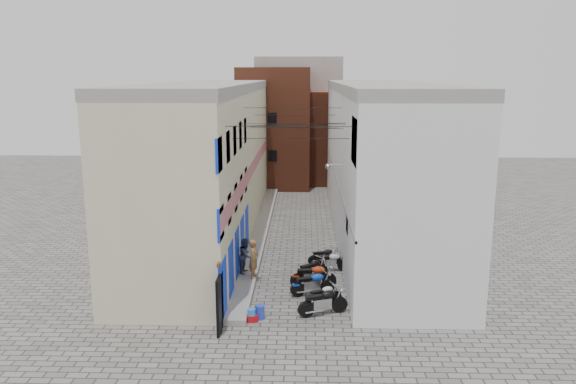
# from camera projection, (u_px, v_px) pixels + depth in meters

# --- Properties ---
(ground) EXTENTS (90.00, 90.00, 0.00)m
(ground) POSITION_uv_depth(u_px,v_px,m) (287.00, 327.00, 21.48)
(ground) COLOR #5D5B58
(ground) RESTS_ON ground
(plinth) EXTENTS (0.90, 26.00, 0.25)m
(plinth) POSITION_uv_depth(u_px,v_px,m) (261.00, 231.00, 34.23)
(plinth) COLOR gray
(plinth) RESTS_ON ground
(building_left) EXTENTS (5.10, 27.00, 9.00)m
(building_left) POSITION_uv_depth(u_px,v_px,m) (211.00, 160.00, 33.36)
(building_left) COLOR beige
(building_left) RESTS_ON ground
(building_right) EXTENTS (5.94, 26.00, 9.00)m
(building_right) POSITION_uv_depth(u_px,v_px,m) (379.00, 160.00, 33.10)
(building_right) COLOR silver
(building_right) RESTS_ON ground
(building_far_brick_left) EXTENTS (6.00, 6.00, 10.00)m
(building_far_brick_left) POSITION_uv_depth(u_px,v_px,m) (274.00, 127.00, 47.88)
(building_far_brick_left) COLOR brown
(building_far_brick_left) RESTS_ON ground
(building_far_brick_right) EXTENTS (5.00, 6.00, 8.00)m
(building_far_brick_right) POSITION_uv_depth(u_px,v_px,m) (332.00, 137.00, 49.89)
(building_far_brick_right) COLOR brown
(building_far_brick_right) RESTS_ON ground
(building_far_concrete) EXTENTS (8.00, 5.00, 11.00)m
(building_far_concrete) POSITION_uv_depth(u_px,v_px,m) (299.00, 116.00, 53.58)
(building_far_concrete) COLOR gray
(building_far_concrete) RESTS_ON ground
(far_shopfront) EXTENTS (2.00, 0.30, 2.40)m
(far_shopfront) POSITION_uv_depth(u_px,v_px,m) (297.00, 177.00, 45.87)
(far_shopfront) COLOR black
(far_shopfront) RESTS_ON ground
(overhead_wires) EXTENTS (5.80, 13.02, 1.32)m
(overhead_wires) POSITION_uv_depth(u_px,v_px,m) (292.00, 123.00, 27.47)
(overhead_wires) COLOR black
(overhead_wires) RESTS_ON ground
(motorcycle_a) EXTENTS (2.22, 1.39, 1.23)m
(motorcycle_a) POSITION_uv_depth(u_px,v_px,m) (323.00, 300.00, 22.47)
(motorcycle_a) COLOR black
(motorcycle_a) RESTS_ON ground
(motorcycle_b) EXTENTS (1.76, 1.28, 0.99)m
(motorcycle_b) POSITION_uv_depth(u_px,v_px,m) (324.00, 294.00, 23.41)
(motorcycle_b) COLOR silver
(motorcycle_b) RESTS_ON ground
(motorcycle_c) EXTENTS (2.12, 1.23, 1.17)m
(motorcycle_c) POSITION_uv_depth(u_px,v_px,m) (313.00, 282.00, 24.51)
(motorcycle_c) COLOR #0C3CB5
(motorcycle_c) RESTS_ON ground
(motorcycle_d) EXTENTS (2.17, 0.86, 1.23)m
(motorcycle_d) POSITION_uv_depth(u_px,v_px,m) (313.00, 275.00, 25.36)
(motorcycle_d) COLOR #A62B0B
(motorcycle_d) RESTS_ON ground
(motorcycle_e) EXTENTS (1.82, 1.65, 1.08)m
(motorcycle_e) POSITION_uv_depth(u_px,v_px,m) (312.00, 268.00, 26.42)
(motorcycle_e) COLOR black
(motorcycle_e) RESTS_ON ground
(motorcycle_f) EXTENTS (1.91, 0.72, 1.08)m
(motorcycle_f) POSITION_uv_depth(u_px,v_px,m) (330.00, 261.00, 27.46)
(motorcycle_f) COLOR #B6B7BC
(motorcycle_f) RESTS_ON ground
(motorcycle_g) EXTENTS (1.78, 0.94, 0.99)m
(motorcycle_g) POSITION_uv_depth(u_px,v_px,m) (324.00, 256.00, 28.39)
(motorcycle_g) COLOR black
(motorcycle_g) RESTS_ON ground
(person_a) EXTENTS (0.51, 0.71, 1.82)m
(person_a) POSITION_uv_depth(u_px,v_px,m) (254.00, 259.00, 25.87)
(person_a) COLOR #956236
(person_a) RESTS_ON plinth
(person_b) EXTENTS (0.78, 0.92, 1.69)m
(person_b) POSITION_uv_depth(u_px,v_px,m) (246.00, 255.00, 26.52)
(person_b) COLOR #383E54
(person_b) RESTS_ON plinth
(water_jug_near) EXTENTS (0.39, 0.39, 0.51)m
(water_jug_near) POSITION_uv_depth(u_px,v_px,m) (251.00, 315.00, 21.96)
(water_jug_near) COLOR #2B7BD9
(water_jug_near) RESTS_ON ground
(water_jug_far) EXTENTS (0.47, 0.47, 0.57)m
(water_jug_far) POSITION_uv_depth(u_px,v_px,m) (260.00, 312.00, 22.18)
(water_jug_far) COLOR #253AB9
(water_jug_far) RESTS_ON ground
(red_crate) EXTENTS (0.49, 0.42, 0.26)m
(red_crate) POSITION_uv_depth(u_px,v_px,m) (252.00, 318.00, 21.98)
(red_crate) COLOR #B00C12
(red_crate) RESTS_ON ground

